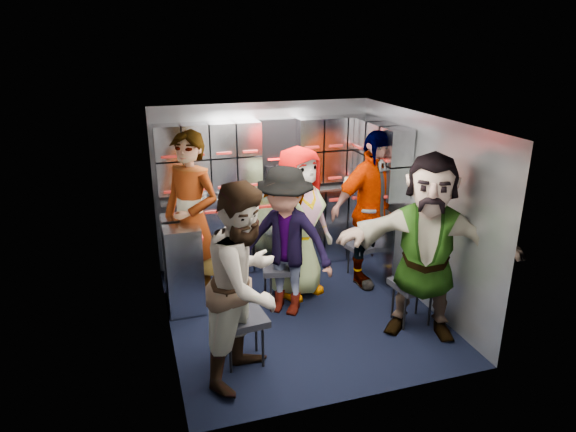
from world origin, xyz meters
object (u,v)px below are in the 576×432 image
object	(u,v)px
attendant_arc_a	(246,284)
jump_seat_mid_right	(363,248)
attendant_standing	(192,220)
attendant_arc_c	(298,223)
attendant_arc_b	(285,242)
jump_seat_near_right	(413,286)
jump_seat_center	(293,258)
jump_seat_near_left	(243,321)
jump_seat_mid_left	(281,270)
attendant_arc_d	(372,210)
attendant_arc_e	(427,247)

from	to	relation	value
attendant_arc_a	jump_seat_mid_right	bearing A→B (deg)	-9.18
attendant_standing	attendant_arc_c	bearing A→B (deg)	37.38
attendant_arc_b	jump_seat_near_right	bearing A→B (deg)	9.88
jump_seat_mid_right	attendant_arc_a	size ratio (longest dim) A/B	0.24
jump_seat_center	jump_seat_mid_right	world-z (taller)	jump_seat_mid_right
jump_seat_near_left	jump_seat_mid_left	xyz separation A→B (m)	(0.64, 0.96, -0.01)
jump_seat_near_right	attendant_arc_a	distance (m)	1.93
jump_seat_mid_left	attendant_arc_a	xyz separation A→B (m)	(-0.64, -1.14, 0.48)
jump_seat_mid_right	jump_seat_near_right	distance (m)	1.16
jump_seat_mid_right	attendant_arc_c	xyz separation A→B (m)	(-0.90, -0.17, 0.50)
jump_seat_mid_left	attendant_arc_a	size ratio (longest dim) A/B	0.26
attendant_arc_a	attendant_arc_d	xyz separation A→B (m)	(1.82, 1.32, 0.04)
jump_seat_mid_left	jump_seat_mid_right	distance (m)	1.23
jump_seat_near_left	attendant_arc_e	world-z (taller)	attendant_arc_e
jump_seat_mid_right	attendant_arc_e	world-z (taller)	attendant_arc_e
attendant_standing	jump_seat_mid_right	bearing A→B (deg)	45.95
attendant_arc_c	attendant_arc_e	distance (m)	1.49
attendant_arc_e	attendant_arc_a	bearing A→B (deg)	-144.27
jump_seat_near_right	attendant_arc_b	world-z (taller)	attendant_arc_b
attendant_standing	jump_seat_mid_left	bearing A→B (deg)	23.64
jump_seat_near_right	jump_seat_mid_left	bearing A→B (deg)	146.31
attendant_standing	attendant_arc_b	bearing A→B (deg)	14.59
attendant_arc_b	attendant_arc_c	world-z (taller)	attendant_arc_c
jump_seat_mid_right	attendant_arc_a	xyz separation A→B (m)	(-1.82, -1.50, 0.52)
attendant_arc_d	attendant_arc_c	bearing A→B (deg)	168.63
jump_seat_mid_right	attendant_arc_b	world-z (taller)	attendant_arc_b
jump_seat_center	attendant_standing	size ratio (longest dim) A/B	0.22
jump_seat_near_right	attendant_arc_d	distance (m)	1.11
attendant_arc_a	attendant_arc_b	bearing A→B (deg)	7.42
attendant_arc_c	attendant_arc_d	distance (m)	0.91
jump_seat_mid_right	jump_seat_center	bearing A→B (deg)	179.51
jump_seat_mid_left	jump_seat_near_right	xyz separation A→B (m)	(1.20, -0.80, 0.00)
jump_seat_center	attendant_arc_b	xyz separation A→B (m)	(-0.27, -0.55, 0.46)
jump_seat_near_right	attendant_arc_e	world-z (taller)	attendant_arc_e
attendant_arc_b	attendant_standing	bearing A→B (deg)	-174.43
jump_seat_mid_right	attendant_arc_b	distance (m)	1.37
attendant_arc_c	jump_seat_mid_right	bearing A→B (deg)	-11.59
attendant_arc_b	attendant_arc_c	distance (m)	0.46
jump_seat_mid_left	attendant_arc_e	size ratio (longest dim) A/B	0.25
jump_seat_mid_left	attendant_arc_e	xyz separation A→B (m)	(1.20, -0.98, 0.52)
attendant_arc_b	attendant_arc_d	xyz separation A→B (m)	(1.18, 0.36, 0.12)
attendant_standing	jump_seat_near_right	bearing A→B (deg)	17.01
attendant_standing	attendant_arc_d	size ratio (longest dim) A/B	1.04
jump_seat_near_left	jump_seat_mid_left	size ratio (longest dim) A/B	1.03
jump_seat_near_right	attendant_arc_a	size ratio (longest dim) A/B	0.26
jump_seat_mid_right	attendant_arc_b	size ratio (longest dim) A/B	0.26
jump_seat_mid_right	attendant_arc_d	world-z (taller)	attendant_arc_d
attendant_standing	attendant_arc_e	bearing A→B (deg)	13.40
jump_seat_mid_right	attendant_arc_d	size ratio (longest dim) A/B	0.23
attendant_arc_d	attendant_arc_e	world-z (taller)	attendant_arc_d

